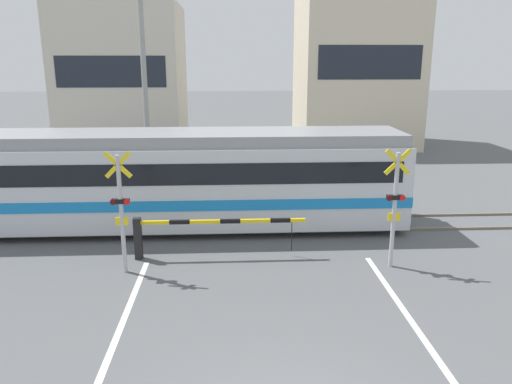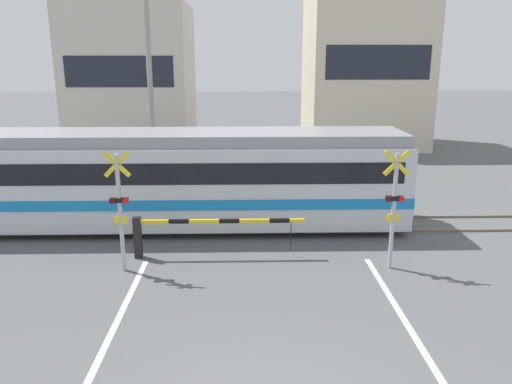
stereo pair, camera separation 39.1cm
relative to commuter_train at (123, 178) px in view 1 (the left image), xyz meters
name	(u,v)px [view 1 (the left image)]	position (x,y,z in m)	size (l,w,h in m)	color
rail_track_near	(254,232)	(4.13, -0.72, -1.64)	(50.00, 0.10, 0.08)	#6B6051
rail_track_far	(252,218)	(4.13, 0.72, -1.64)	(50.00, 0.10, 0.08)	#6B6051
road_stripe_right	(450,377)	(7.16, -8.25, -1.67)	(0.14, 10.67, 0.01)	white
commuter_train	(123,178)	(0.00, 0.00, 0.00)	(17.82, 2.73, 3.13)	silver
crossing_barrier_near	(185,229)	(2.15, -2.61, -0.85)	(4.68, 0.20, 1.18)	black
crossing_barrier_far	(301,178)	(6.12, 3.16, -0.85)	(4.68, 0.20, 1.18)	black
crossing_signal_left	(121,207)	(0.66, -3.48, 0.07)	(0.68, 0.15, 3.16)	#B2B2B7
crossing_signal_right	(395,203)	(7.61, -3.48, 0.07)	(0.68, 0.15, 3.16)	#B2B2B7
pedestrian	(254,166)	(4.40, 5.25, -0.78)	(0.38, 0.22, 1.57)	brown
building_left_of_street	(124,77)	(-3.04, 15.96, 2.54)	(7.10, 6.58, 8.44)	beige
building_right_of_street	(355,70)	(11.24, 15.96, 2.99)	(6.96, 6.58, 9.32)	beige
utility_pole_streetside	(145,91)	(-0.09, 5.66, 2.37)	(0.22, 0.22, 8.09)	gray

